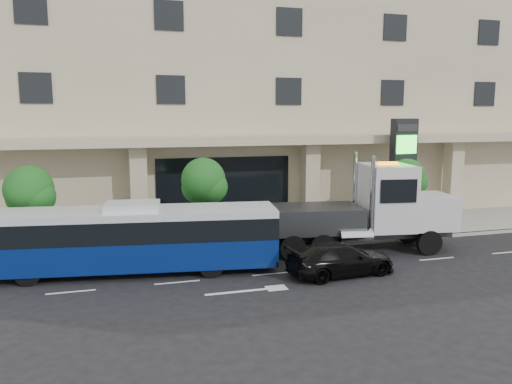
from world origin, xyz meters
TOP-DOWN VIEW (x-y plane):
  - ground at (0.00, 0.00)m, footprint 120.00×120.00m
  - sidewalk at (0.00, 5.00)m, footprint 120.00×6.00m
  - curb at (0.00, 2.00)m, footprint 120.00×0.30m
  - convention_center at (-0.00, 15.42)m, footprint 60.00×17.60m
  - tree_left at (-9.97, 3.59)m, footprint 2.27×2.20m
  - tree_mid at (-1.97, 3.59)m, footprint 2.28×2.20m
  - tree_right at (9.53, 3.59)m, footprint 2.10×2.00m
  - city_bus at (-5.57, 0.21)m, footprint 12.17×4.11m
  - tow_truck at (5.55, 0.70)m, footprint 10.58×3.80m
  - black_sedan at (2.68, -2.38)m, footprint 4.79×2.31m
  - signage_pylon at (9.80, 4.50)m, footprint 1.61×0.73m

SIDE VIEW (x-z plane):
  - ground at x=0.00m, z-range 0.00..0.00m
  - sidewalk at x=0.00m, z-range 0.00..0.15m
  - curb at x=0.00m, z-range 0.00..0.15m
  - black_sedan at x=2.68m, z-range 0.00..1.35m
  - city_bus at x=-5.57m, z-range 0.03..3.05m
  - tow_truck at x=5.55m, z-range -0.42..4.36m
  - tree_right at x=9.53m, z-range 1.01..5.06m
  - tree_left at x=-9.97m, z-range 1.00..5.22m
  - tree_mid at x=-1.97m, z-range 1.07..5.45m
  - signage_pylon at x=9.80m, z-range 0.20..6.45m
  - convention_center at x=0.00m, z-range -0.03..19.97m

